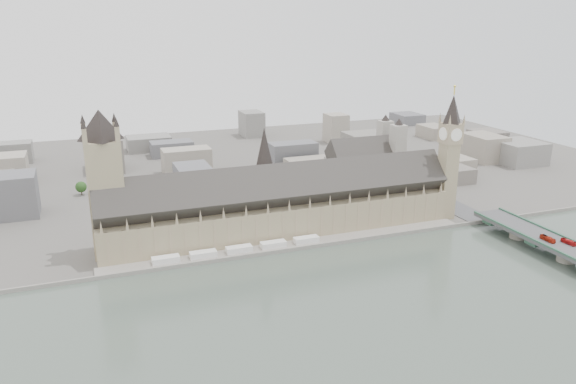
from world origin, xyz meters
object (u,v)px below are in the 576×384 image
object	(u,v)px
red_bus_north	(548,239)
red_bus_south	(569,242)
victoria_tower	(105,177)
westminster_bridge	(558,250)
elizabeth_tower	(449,148)
westminster_abbey	(365,166)
car_approach	(445,189)
palace_of_westminster	(280,205)

from	to	relation	value
red_bus_north	red_bus_south	bearing A→B (deg)	-46.25
victoria_tower	westminster_bridge	bearing A→B (deg)	-21.78
elizabeth_tower	westminster_abbey	bearing A→B (deg)	107.29
elizabeth_tower	car_approach	size ratio (longest dim) A/B	21.38
westminster_abbey	red_bus_south	world-z (taller)	westminster_abbey
palace_of_westminster	victoria_tower	size ratio (longest dim) A/B	2.65
elizabeth_tower	westminster_abbey	size ratio (longest dim) A/B	1.58
elizabeth_tower	red_bus_north	size ratio (longest dim) A/B	8.95
victoria_tower	westminster_abbey	distance (m)	244.79
red_bus_north	red_bus_south	xyz separation A→B (m)	(9.02, -9.33, -0.14)
palace_of_westminster	car_approach	bearing A→B (deg)	8.80
red_bus_north	victoria_tower	bearing A→B (deg)	158.71
victoria_tower	red_bus_north	size ratio (longest dim) A/B	8.32
westminster_bridge	westminster_abbey	world-z (taller)	westminster_abbey
palace_of_westminster	red_bus_north	size ratio (longest dim) A/B	22.06
palace_of_westminster	westminster_bridge	bearing A→B (deg)	-33.49
palace_of_westminster	elizabeth_tower	distance (m)	142.94
victoria_tower	red_bus_south	size ratio (longest dim) A/B	9.05
elizabeth_tower	westminster_abbey	world-z (taller)	elizabeth_tower
victoria_tower	car_approach	xyz separation A→B (m)	(287.18, 19.28, -44.23)
palace_of_westminster	red_bus_south	size ratio (longest dim) A/B	23.99
victoria_tower	westminster_bridge	xyz separation A→B (m)	(284.00, -113.50, -50.08)
westminster_bridge	red_bus_north	xyz separation A→B (m)	(-4.11, 6.11, 6.80)
westminster_bridge	red_bus_south	bearing A→B (deg)	-33.21
elizabeth_tower	car_approach	distance (m)	65.94
westminster_abbey	red_bus_north	distance (m)	183.00
westminster_bridge	red_bus_north	size ratio (longest dim) A/B	27.05
westminster_abbey	elizabeth_tower	bearing A→B (deg)	-72.71
westminster_abbey	car_approach	distance (m)	74.93
elizabeth_tower	victoria_tower	size ratio (longest dim) A/B	1.07
westminster_bridge	car_approach	distance (m)	132.95
elizabeth_tower	palace_of_westminster	bearing A→B (deg)	175.15
victoria_tower	red_bus_south	distance (m)	314.60
elizabeth_tower	westminster_bridge	distance (m)	111.81
red_bus_north	red_bus_south	world-z (taller)	red_bus_north
red_bus_south	westminster_abbey	bearing A→B (deg)	102.33
red_bus_north	car_approach	world-z (taller)	red_bus_north
victoria_tower	car_approach	bearing A→B (deg)	3.84
elizabeth_tower	red_bus_north	world-z (taller)	elizabeth_tower
palace_of_westminster	westminster_abbey	bearing A→B (deg)	34.17
red_bus_north	palace_of_westminster	bearing A→B (deg)	147.07
red_bus_north	car_approach	xyz separation A→B (m)	(7.30, 126.67, -0.94)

